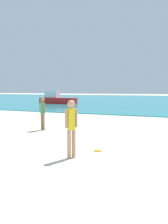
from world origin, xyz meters
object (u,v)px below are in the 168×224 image
object	(u,v)px
person_standing	(71,125)
person_distant	(43,112)
frisbee	(98,151)
boat_near	(57,99)

from	to	relation	value
person_standing	person_distant	xyz separation A→B (m)	(-3.32, 3.61, -0.05)
frisbee	boat_near	size ratio (longest dim) A/B	0.05
person_standing	person_distant	distance (m)	4.91
person_standing	boat_near	size ratio (longest dim) A/B	0.33
person_standing	person_distant	size ratio (longest dim) A/B	1.05
person_standing	frisbee	world-z (taller)	person_standing
frisbee	person_distant	distance (m)	4.67
person_standing	frisbee	distance (m)	1.44
frisbee	person_standing	bearing A→B (deg)	-114.37
frisbee	person_distant	bearing A→B (deg)	145.18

